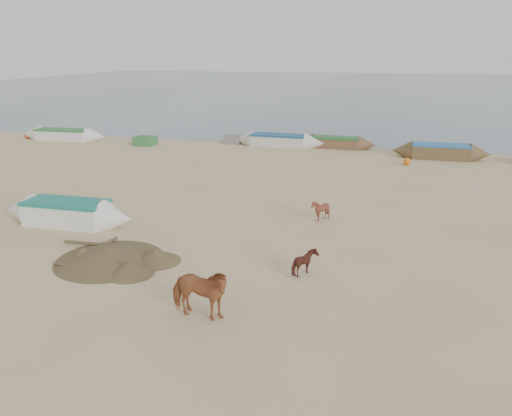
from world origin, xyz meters
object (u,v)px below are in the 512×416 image
Objects in this scene: cow_adult at (199,293)px; near_canoe at (67,213)px; calf_right at (305,263)px; calf_front at (320,210)px.

cow_adult reaches higher than near_canoe.
calf_right is at bearing -29.22° from cow_adult.
cow_adult is 1.92× the size of calf_front.
calf_front is at bearing 9.65° from calf_right.
cow_adult is 2.15× the size of calf_right.
cow_adult is at bearing -23.33° from calf_front.
near_canoe reaches higher than calf_right.
near_canoe is (-9.42, -2.93, 0.03)m from calf_front.
cow_adult is 9.24m from near_canoe.
calf_right is at bearing -7.63° from calf_front.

